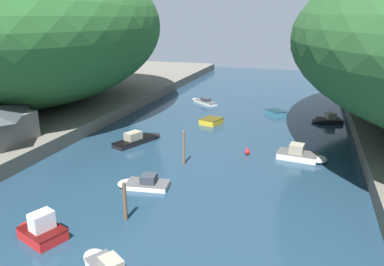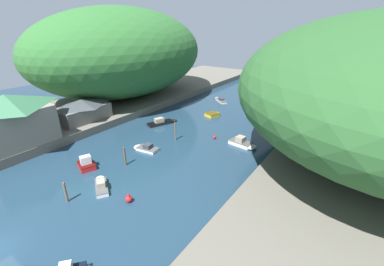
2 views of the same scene
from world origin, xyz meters
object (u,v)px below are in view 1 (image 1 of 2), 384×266
object	(u,v)px
boat_navy_launch	(138,139)
boat_yellow_tender	(274,112)
boat_cabin_cruiser	(203,101)
boat_small_dinghy	(327,120)
channel_buoy_near	(247,152)
boat_far_right_bank	(213,120)
boat_white_cruiser	(302,155)
boat_far_upstream	(143,183)
boat_moored_right	(40,229)

from	to	relation	value
boat_navy_launch	boat_yellow_tender	bearing A→B (deg)	75.37
boat_navy_launch	boat_cabin_cruiser	bearing A→B (deg)	108.17
boat_small_dinghy	channel_buoy_near	xyz separation A→B (m)	(-7.80, -14.56, -0.08)
boat_navy_launch	boat_far_right_bank	size ratio (longest dim) A/B	1.73
boat_white_cruiser	channel_buoy_near	distance (m)	5.21
boat_far_upstream	boat_small_dinghy	bearing A→B (deg)	-38.66
boat_yellow_tender	boat_small_dinghy	world-z (taller)	boat_small_dinghy
boat_far_right_bank	channel_buoy_near	bearing A→B (deg)	-40.43
boat_moored_right	boat_cabin_cruiser	xyz separation A→B (m)	(-0.62, 38.91, -0.25)
boat_navy_launch	boat_far_right_bank	distance (m)	11.39
boat_white_cruiser	boat_yellow_tender	world-z (taller)	boat_white_cruiser
boat_cabin_cruiser	boat_far_upstream	world-z (taller)	boat_far_upstream
boat_far_right_bank	boat_small_dinghy	xyz separation A→B (m)	(13.88, 4.66, 0.03)
boat_cabin_cruiser	boat_white_cruiser	size ratio (longest dim) A/B	1.08
boat_moored_right	boat_navy_launch	xyz separation A→B (m)	(-2.05, 18.38, -0.15)
boat_navy_launch	boat_moored_right	bearing A→B (deg)	-61.48
boat_navy_launch	channel_buoy_near	bearing A→B (deg)	21.74
boat_white_cruiser	boat_far_upstream	xyz separation A→B (m)	(-11.93, -10.05, -0.12)
boat_yellow_tender	channel_buoy_near	distance (m)	17.16
boat_moored_right	boat_far_upstream	bearing A→B (deg)	0.78
boat_yellow_tender	boat_small_dinghy	bearing A→B (deg)	-62.08
boat_small_dinghy	boat_far_upstream	bearing A→B (deg)	133.23
boat_navy_launch	boat_far_upstream	xyz separation A→B (m)	(5.13, -9.95, -0.07)
boat_far_right_bank	boat_small_dinghy	bearing A→B (deg)	36.56
boat_cabin_cruiser	boat_far_upstream	xyz separation A→B (m)	(3.70, -30.48, 0.03)
boat_moored_right	boat_navy_launch	bearing A→B (deg)	27.23
boat_far_right_bank	boat_yellow_tender	bearing A→B (deg)	64.05
boat_far_upstream	boat_moored_right	bearing A→B (deg)	151.99
boat_far_upstream	boat_yellow_tender	bearing A→B (deg)	-23.68
boat_far_right_bank	boat_white_cruiser	size ratio (longest dim) A/B	0.76
boat_white_cruiser	channel_buoy_near	size ratio (longest dim) A/B	6.13
boat_navy_launch	boat_yellow_tender	distance (m)	21.29
boat_white_cruiser	channel_buoy_near	world-z (taller)	boat_white_cruiser
boat_navy_launch	boat_yellow_tender	size ratio (longest dim) A/B	1.74
boat_navy_launch	boat_small_dinghy	world-z (taller)	boat_navy_launch
boat_moored_right	boat_far_right_bank	distance (m)	28.44
boat_navy_launch	boat_white_cruiser	xyz separation A→B (m)	(17.06, 0.10, 0.05)
boat_navy_launch	channel_buoy_near	xyz separation A→B (m)	(11.86, -0.09, -0.10)
boat_small_dinghy	boat_far_right_bank	bearing A→B (deg)	92.53
boat_navy_launch	boat_small_dinghy	size ratio (longest dim) A/B	1.54
boat_navy_launch	boat_white_cruiser	distance (m)	17.06
boat_cabin_cruiser	boat_far_upstream	bearing A→B (deg)	-133.98
boat_moored_right	boat_far_right_bank	xyz separation A→B (m)	(3.72, 28.19, -0.19)
boat_cabin_cruiser	boat_navy_launch	bearing A→B (deg)	-144.89
boat_small_dinghy	boat_moored_right	bearing A→B (deg)	135.79
channel_buoy_near	boat_navy_launch	bearing A→B (deg)	179.59
boat_navy_launch	boat_white_cruiser	bearing A→B (deg)	22.50
boat_moored_right	channel_buoy_near	xyz separation A→B (m)	(9.81, 18.30, -0.24)
boat_far_right_bank	boat_yellow_tender	size ratio (longest dim) A/B	1.01
boat_cabin_cruiser	boat_white_cruiser	world-z (taller)	boat_white_cruiser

